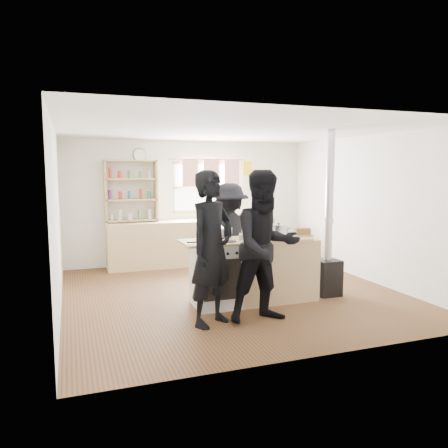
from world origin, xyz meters
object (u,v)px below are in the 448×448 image
(person_near_left, at_px, (212,248))
(person_near_right, at_px, (266,247))
(roast_tray, at_px, (252,236))
(flue_heater, at_px, (328,254))
(stockpot_counter, at_px, (278,231))
(bread_board, at_px, (302,233))
(person_far, at_px, (229,236))
(cooking_island, at_px, (254,270))
(thermos, at_px, (230,212))
(skillet_greens, at_px, (210,241))
(stockpot_stove, at_px, (224,233))

(person_near_left, bearing_deg, person_near_right, -41.52)
(roast_tray, height_order, person_near_right, person_near_right)
(flue_heater, bearing_deg, person_near_left, -163.20)
(stockpot_counter, distance_m, bread_board, 0.39)
(person_far, bearing_deg, cooking_island, 85.66)
(thermos, height_order, stockpot_counter, thermos)
(thermos, relative_size, skillet_greens, 0.95)
(skillet_greens, bearing_deg, person_near_right, -49.76)
(person_near_left, xyz_separation_m, person_far, (0.79, 1.53, -0.10))
(roast_tray, xyz_separation_m, person_near_left, (-0.80, -0.62, -0.02))
(stockpot_stove, relative_size, person_near_left, 0.12)
(skillet_greens, bearing_deg, cooking_island, 12.83)
(skillet_greens, relative_size, bread_board, 0.92)
(cooking_island, xyz_separation_m, flue_heater, (1.19, -0.05, 0.18))
(cooking_island, bearing_deg, stockpot_stove, 160.88)
(thermos, bearing_deg, cooking_island, -103.31)
(cooking_island, xyz_separation_m, bread_board, (0.76, -0.02, 0.51))
(skillet_greens, bearing_deg, roast_tray, 9.76)
(thermos, distance_m, flue_heater, 2.89)
(person_near_left, bearing_deg, stockpot_stove, 29.02)
(bread_board, bearing_deg, thermos, 92.19)
(thermos, xyz_separation_m, flue_heater, (0.53, -2.82, -0.40))
(person_near_right, bearing_deg, cooking_island, 73.88)
(skillet_greens, xyz_separation_m, stockpot_counter, (1.09, 0.16, 0.07))
(roast_tray, bearing_deg, flue_heater, 0.22)
(stockpot_counter, xyz_separation_m, person_near_right, (-0.56, -0.77, -0.07))
(stockpot_stove, height_order, bread_board, stockpot_stove)
(stockpot_stove, xyz_separation_m, bread_board, (1.17, -0.16, -0.03))
(bread_board, xyz_separation_m, person_near_right, (-0.96, -0.77, -0.03))
(roast_tray, bearing_deg, person_near_left, -142.36)
(stockpot_counter, bearing_deg, thermos, 84.15)
(stockpot_stove, bearing_deg, stockpot_counter, -10.93)
(thermos, bearing_deg, person_near_right, -103.44)
(thermos, distance_m, person_near_left, 3.76)
(roast_tray, relative_size, stockpot_stove, 1.90)
(person_near_right, height_order, person_far, person_near_right)
(roast_tray, distance_m, person_far, 0.93)
(stockpot_counter, bearing_deg, person_near_left, -151.94)
(bread_board, distance_m, flue_heater, 0.55)
(cooking_island, height_order, stockpot_stove, stockpot_stove)
(roast_tray, bearing_deg, stockpot_counter, 5.63)
(roast_tray, height_order, flue_heater, flue_heater)
(flue_heater, relative_size, person_near_left, 1.31)
(skillet_greens, distance_m, stockpot_counter, 1.10)
(thermos, xyz_separation_m, stockpot_stove, (-1.07, -2.63, -0.03))
(bread_board, bearing_deg, roast_tray, -177.62)
(person_far, bearing_deg, stockpot_stove, 55.91)
(stockpot_stove, height_order, person_near_left, person_near_left)
(stockpot_stove, distance_m, person_near_left, 0.93)
(bread_board, bearing_deg, skillet_greens, -174.35)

